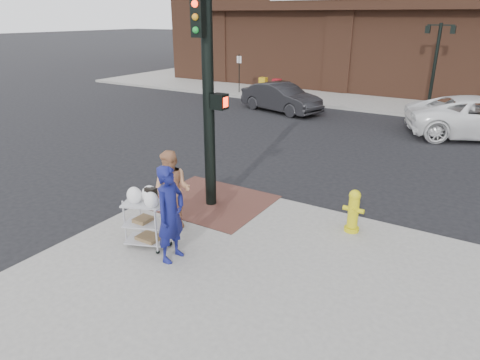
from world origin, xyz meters
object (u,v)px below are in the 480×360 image
Objects in this scene: lamp_post at (436,57)px; traffic_signal_pole at (208,95)px; sedan_dark at (281,98)px; fire_hydrant at (353,210)px; pedestrian_tan at (172,190)px; utility_cart at (148,219)px; woman_blue at (171,214)px.

lamp_post is 15.43m from traffic_signal_pole.
sedan_dark is 4.48× the size of fire_hydrant.
pedestrian_tan is (-2.49, -16.61, -1.61)m from lamp_post.
lamp_post is 7.64m from sedan_dark.
sedan_dark is at bearing 123.41° from fire_hydrant.
pedestrian_tan is 1.38× the size of utility_cart.
woman_blue is 14.36m from sedan_dark.
traffic_signal_pole is 2.91× the size of pedestrian_tan.
pedestrian_tan is (-0.02, -1.39, -1.82)m from traffic_signal_pole.
sedan_dark is (-3.70, 12.58, -0.31)m from pedestrian_tan.
traffic_signal_pole reaches higher than sedan_dark.
utility_cart is at bearing -102.04° from pedestrian_tan.
fire_hydrant is (3.29, 2.72, -0.08)m from utility_cart.
pedestrian_tan reaches higher than fire_hydrant.
woman_blue is at bearing -11.43° from utility_cart.
lamp_post is 16.88m from pedestrian_tan.
fire_hydrant is at bearing 39.55° from utility_cart.
fire_hydrant is (2.55, 2.87, -0.45)m from woman_blue.
pedestrian_tan is at bearing 37.57° from woman_blue.
sedan_dark is at bearing 88.24° from pedestrian_tan.
woman_blue is 1.50× the size of utility_cart.
lamp_post reaches higher than pedestrian_tan.
traffic_signal_pole is at bearing 71.20° from pedestrian_tan.
utility_cart is at bearing -88.01° from traffic_signal_pole.
utility_cart is at bearing -148.75° from sedan_dark.
traffic_signal_pole is at bearing -99.24° from lamp_post.
pedestrian_tan is at bearing -90.65° from traffic_signal_pole.
lamp_post is at bearing 63.32° from pedestrian_tan.
traffic_signal_pole is 3.10m from woman_blue.
pedestrian_tan is at bearing 96.11° from utility_cart.
sedan_dark is at bearing 108.37° from traffic_signal_pole.
sedan_dark is 3.42× the size of utility_cart.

